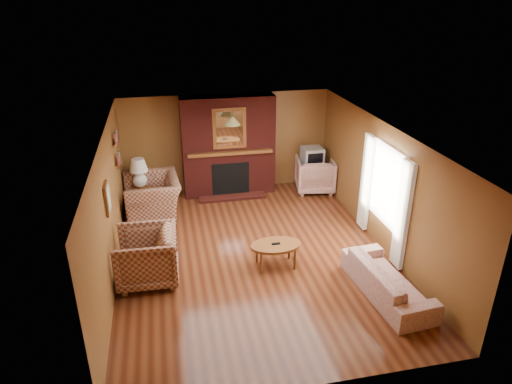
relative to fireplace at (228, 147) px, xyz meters
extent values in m
plane|color=#441D0E|center=(0.00, -2.98, -1.18)|extent=(6.50, 6.50, 0.00)
plane|color=silver|center=(0.00, -2.98, 1.22)|extent=(6.50, 6.50, 0.00)
plane|color=brown|center=(0.00, 0.27, 0.02)|extent=(6.50, 0.00, 6.50)
plane|color=brown|center=(0.00, -6.23, 0.02)|extent=(6.50, 0.00, 6.50)
plane|color=brown|center=(-2.50, -2.98, 0.02)|extent=(0.00, 6.50, 6.50)
plane|color=brown|center=(2.50, -2.98, 0.02)|extent=(0.00, 6.50, 6.50)
cube|color=#4A1310|center=(0.00, 0.02, 0.02)|extent=(2.20, 0.50, 2.40)
cube|color=black|center=(0.00, -0.21, -0.73)|extent=(0.90, 0.06, 0.80)
cube|color=#4A1310|center=(0.00, -0.38, -1.15)|extent=(1.60, 0.35, 0.06)
cube|color=brown|center=(0.00, -0.25, -0.06)|extent=(2.00, 0.18, 0.08)
cube|color=brown|center=(0.00, -0.22, 0.52)|extent=(0.78, 0.05, 0.95)
cube|color=white|center=(0.00, -0.25, 0.52)|extent=(0.62, 0.02, 0.80)
cube|color=beige|center=(2.44, -3.93, -0.13)|extent=(0.08, 0.35, 2.00)
cube|color=beige|center=(2.44, -2.43, -0.13)|extent=(0.08, 0.35, 2.00)
cube|color=white|center=(2.48, -3.18, 0.12)|extent=(0.03, 1.10, 1.50)
cube|color=brown|center=(-2.47, -1.08, 0.17)|extent=(0.06, 0.55, 0.04)
cube|color=brown|center=(-2.47, -1.08, 0.62)|extent=(0.06, 0.55, 0.04)
cube|color=brown|center=(-2.47, -3.28, 0.37)|extent=(0.04, 0.40, 0.50)
cube|color=beige|center=(-2.44, -3.28, 0.37)|extent=(0.01, 0.32, 0.42)
cylinder|color=black|center=(0.00, -0.68, 1.04)|extent=(0.01, 0.01, 0.35)
cone|color=tan|center=(0.00, -0.68, 0.82)|extent=(0.36, 0.36, 0.18)
imported|color=maroon|center=(-1.85, -0.87, -0.75)|extent=(1.26, 1.42, 0.87)
imported|color=maroon|center=(-1.95, -3.42, -0.71)|extent=(1.07, 1.04, 0.94)
imported|color=beige|center=(1.90, -4.65, -0.91)|extent=(0.90, 1.95, 0.55)
imported|color=beige|center=(2.09, -0.33, -0.76)|extent=(1.05, 1.07, 0.84)
ellipsoid|color=brown|center=(0.31, -3.45, -0.76)|extent=(0.92, 0.57, 0.05)
cube|color=black|center=(0.31, -3.45, -0.72)|extent=(0.15, 0.05, 0.02)
cylinder|color=brown|center=(0.62, -3.26, -0.98)|extent=(0.05, 0.05, 0.40)
cylinder|color=brown|center=(0.00, -3.26, -0.98)|extent=(0.05, 0.05, 0.40)
cylinder|color=brown|center=(0.62, -3.63, -0.98)|extent=(0.05, 0.05, 0.40)
cylinder|color=brown|center=(0.00, -3.63, -0.98)|extent=(0.05, 0.05, 0.40)
cube|color=brown|center=(-2.10, -0.53, -0.91)|extent=(0.45, 0.45, 0.55)
sphere|color=silver|center=(-2.10, -0.53, -0.47)|extent=(0.33, 0.33, 0.33)
cylinder|color=black|center=(-2.10, -0.53, -0.29)|extent=(0.03, 0.03, 0.10)
cone|color=silver|center=(-2.10, -0.53, -0.10)|extent=(0.41, 0.41, 0.29)
cube|color=black|center=(2.05, -0.18, -0.87)|extent=(0.60, 0.56, 0.62)
cube|color=#A1A4A9|center=(2.05, -0.18, -0.33)|extent=(0.50, 0.48, 0.45)
cube|color=black|center=(2.05, -0.43, -0.33)|extent=(0.38, 0.02, 0.32)
camera|label=1|loc=(-1.49, -10.29, 3.45)|focal=32.00mm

